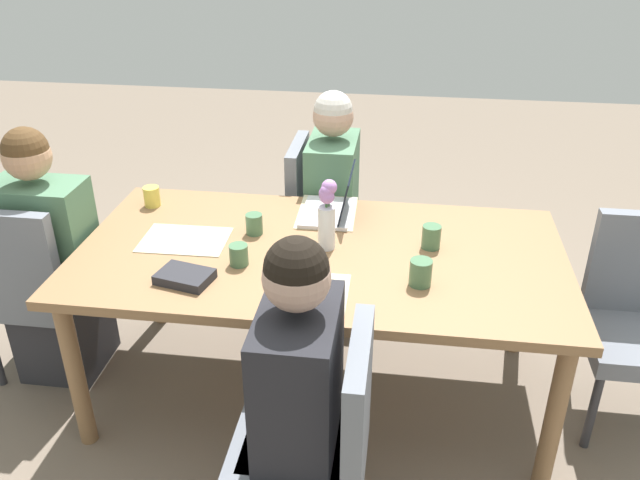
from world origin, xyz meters
name	(u,v)px	position (x,y,z in m)	size (l,w,h in m)	color
ground_plane	(320,389)	(0.00, 0.00, 0.00)	(10.00, 10.00, 0.00)	#756656
dining_table	(320,266)	(0.00, 0.00, 0.66)	(1.99, 1.04, 0.73)	olive
chair_near_left_near	(320,216)	(0.11, -0.80, 0.50)	(0.44, 0.44, 0.90)	slate
person_near_left_near	(332,217)	(0.04, -0.74, 0.53)	(0.36, 0.40, 1.19)	#2D2D33
chair_far_left_mid	(320,444)	(-0.11, 0.82, 0.50)	(0.44, 0.44, 0.90)	slate
person_far_left_mid	(299,422)	(-0.04, 0.76, 0.53)	(0.36, 0.40, 1.19)	#2D2D33
chair_head_right_left_far	(32,283)	(1.29, 0.05, 0.50)	(0.44, 0.44, 0.90)	slate
person_head_right_left_far	(52,270)	(1.23, -0.03, 0.53)	(0.40, 0.36, 1.19)	#2D2D33
flower_vase	(327,210)	(-0.02, -0.03, 0.91)	(0.08, 0.08, 0.30)	silver
placemat_near_left_near	(327,212)	(0.02, -0.36, 0.74)	(0.36, 0.26, 0.00)	beige
placemat_far_left_mid	(311,298)	(-0.02, 0.36, 0.74)	(0.36, 0.26, 0.00)	beige
placemat_head_right_left_far	(185,240)	(0.58, -0.01, 0.74)	(0.36, 0.26, 0.00)	beige
laptop_near_left_near	(333,206)	(-0.01, -0.34, 0.78)	(0.22, 0.32, 0.21)	silver
coffee_mug_near_left	(254,224)	(0.30, -0.12, 0.78)	(0.07, 0.07, 0.09)	#47704C
coffee_mug_near_right	(431,237)	(-0.45, -0.09, 0.78)	(0.08, 0.08, 0.10)	#47704C
coffee_mug_centre_left	(239,255)	(0.30, 0.15, 0.78)	(0.08, 0.08, 0.08)	#47704C
coffee_mug_centre_right	(421,273)	(-0.41, 0.21, 0.79)	(0.08, 0.08, 0.10)	#47704C
coffee_mug_far_left	(152,197)	(0.84, -0.33, 0.78)	(0.08, 0.08, 0.09)	#DBC64C
book_red_cover	(185,277)	(0.47, 0.30, 0.75)	(0.20, 0.14, 0.04)	#28282D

